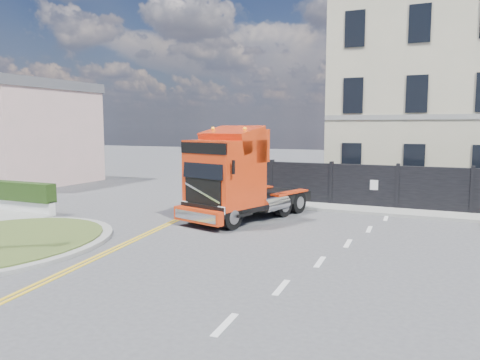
% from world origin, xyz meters
% --- Properties ---
extents(ground, '(120.00, 120.00, 0.00)m').
position_xyz_m(ground, '(0.00, 0.00, 0.00)').
color(ground, '#424244').
rests_on(ground, ground).
extents(seaside_bldg_pink, '(8.00, 8.00, 6.00)m').
position_xyz_m(seaside_bldg_pink, '(-20.00, 9.00, 3.00)').
color(seaside_bldg_pink, '#C19E97').
rests_on(seaside_bldg_pink, ground).
extents(hoarding_fence, '(18.80, 0.25, 2.00)m').
position_xyz_m(hoarding_fence, '(6.55, 9.00, 1.00)').
color(hoarding_fence, black).
rests_on(hoarding_fence, ground).
extents(georgian_building, '(12.30, 10.30, 12.80)m').
position_xyz_m(georgian_building, '(6.00, 16.50, 5.77)').
color(georgian_building, '#B0AA8B').
rests_on(georgian_building, ground).
extents(pavement_far, '(20.00, 1.60, 0.12)m').
position_xyz_m(pavement_far, '(6.00, 8.10, 0.06)').
color(pavement_far, gray).
rests_on(pavement_far, ground).
extents(truck, '(3.85, 6.47, 3.64)m').
position_xyz_m(truck, '(-1.64, 3.81, 1.63)').
color(truck, black).
rests_on(truck, ground).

